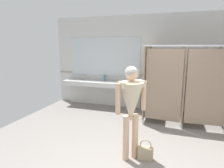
{
  "coord_description": "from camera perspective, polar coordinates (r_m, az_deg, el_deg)",
  "views": [
    {
      "loc": [
        0.47,
        -3.05,
        1.94
      ],
      "look_at": [
        -1.07,
        1.69,
        0.96
      ],
      "focal_mm": 30.95,
      "sensor_mm": 36.0,
      "label": 1
    }
  ],
  "objects": [
    {
      "name": "ground_plane",
      "position": [
        3.67,
        8.35,
        -21.86
      ],
      "size": [
        6.84,
        6.43,
        0.1
      ],
      "primitive_type": "cube",
      "color": "gray"
    },
    {
      "name": "wall_back",
      "position": [
        6.06,
        13.57,
        6.03
      ],
      "size": [
        6.84,
        0.12,
        2.87
      ],
      "primitive_type": "cube",
      "color": "silver",
      "rests_on": "ground_plane"
    },
    {
      "name": "wall_back_tile_band",
      "position": [
        6.04,
        13.35,
        2.33
      ],
      "size": [
        6.84,
        0.01,
        0.06
      ],
      "primitive_type": "cube",
      "color": "#9E937F",
      "rests_on": "wall_back"
    },
    {
      "name": "vanity_counter",
      "position": [
        6.3,
        -2.96,
        -1.05
      ],
      "size": [
        2.48,
        0.56,
        0.95
      ],
      "color": "silver",
      "rests_on": "ground_plane"
    },
    {
      "name": "mirror_panel",
      "position": [
        6.36,
        -2.38,
        8.06
      ],
      "size": [
        2.38,
        0.02,
        1.23
      ],
      "primitive_type": "cube",
      "color": "silver",
      "rests_on": "wall_back"
    },
    {
      "name": "bathroom_stalls",
      "position": [
        5.19,
        25.45,
        -0.04
      ],
      "size": [
        2.84,
        1.37,
        1.97
      ],
      "color": "#84705B",
      "rests_on": "ground_plane"
    },
    {
      "name": "person_standing",
      "position": [
        3.25,
        5.67,
        -5.32
      ],
      "size": [
        0.57,
        0.57,
        1.63
      ],
      "color": "#DBAD89",
      "rests_on": "ground_plane"
    },
    {
      "name": "handbag",
      "position": [
        3.6,
        9.86,
        -19.32
      ],
      "size": [
        0.26,
        0.11,
        0.37
      ],
      "color": "tan",
      "rests_on": "ground_plane"
    },
    {
      "name": "soap_dispenser",
      "position": [
        6.3,
        -2.11,
        1.7
      ],
      "size": [
        0.07,
        0.07,
        0.18
      ],
      "color": "teal",
      "rests_on": "vanity_counter"
    },
    {
      "name": "paper_cup",
      "position": [
        5.88,
        4.53,
        0.71
      ],
      "size": [
        0.07,
        0.07,
        0.09
      ],
      "primitive_type": "cylinder",
      "color": "white",
      "rests_on": "vanity_counter"
    }
  ]
}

